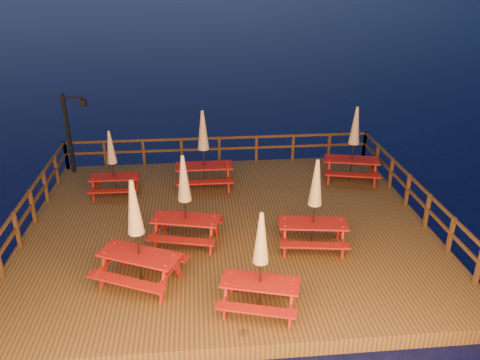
{
  "coord_description": "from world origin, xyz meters",
  "views": [
    {
      "loc": [
        -0.8,
        -12.26,
        7.57
      ],
      "look_at": [
        0.42,
        0.6,
        1.59
      ],
      "focal_mm": 35.0,
      "sensor_mm": 36.0,
      "label": 1
    }
  ],
  "objects_px": {
    "lamp_post": "(72,126)",
    "picnic_table_2": "(315,204)",
    "picnic_table_1": "(261,261)",
    "picnic_table_0": "(136,232)"
  },
  "relations": [
    {
      "from": "picnic_table_0",
      "to": "picnic_table_1",
      "type": "height_order",
      "value": "picnic_table_0"
    },
    {
      "from": "lamp_post",
      "to": "picnic_table_1",
      "type": "xyz_separation_m",
      "value": [
        5.84,
        -8.4,
        -0.5
      ]
    },
    {
      "from": "picnic_table_2",
      "to": "picnic_table_1",
      "type": "bearing_deg",
      "value": -118.82
    },
    {
      "from": "lamp_post",
      "to": "picnic_table_0",
      "type": "bearing_deg",
      "value": -66.92
    },
    {
      "from": "picnic_table_0",
      "to": "picnic_table_1",
      "type": "distance_m",
      "value": 3.04
    },
    {
      "from": "lamp_post",
      "to": "picnic_table_2",
      "type": "distance_m",
      "value": 9.71
    },
    {
      "from": "picnic_table_1",
      "to": "lamp_post",
      "type": "bearing_deg",
      "value": 140.5
    },
    {
      "from": "picnic_table_0",
      "to": "picnic_table_2",
      "type": "xyz_separation_m",
      "value": [
        4.55,
        1.15,
        -0.08
      ]
    },
    {
      "from": "picnic_table_1",
      "to": "picnic_table_2",
      "type": "distance_m",
      "value": 2.97
    },
    {
      "from": "lamp_post",
      "to": "picnic_table_0",
      "type": "xyz_separation_m",
      "value": [
        3.06,
        -7.18,
        -0.35
      ]
    }
  ]
}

